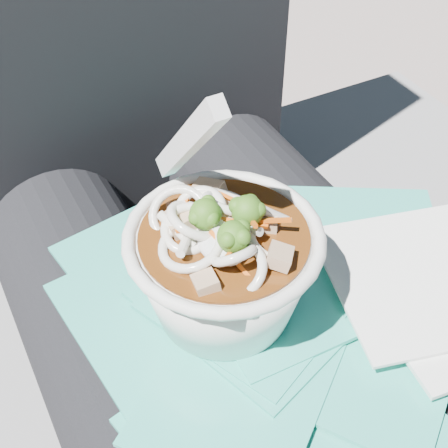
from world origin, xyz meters
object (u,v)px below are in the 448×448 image
lap (252,353)px  udon_bowl (223,261)px  stone_ledge (189,394)px  plastic_bag (264,317)px  person_body (202,260)px

lap → udon_bowl: size_ratio=2.62×
stone_ledge → lap: 0.33m
udon_bowl → plastic_bag: bearing=-33.9°
plastic_bag → stone_ledge: bearing=88.3°
person_body → stone_ledge: bearing=90.0°
plastic_bag → person_body: bearing=87.5°
stone_ledge → udon_bowl: (-0.03, -0.15, 0.43)m
lap → stone_ledge: bearing=90.0°
udon_bowl → lap: bearing=9.2°
person_body → lap: bearing=-90.0°
lap → udon_bowl: bearing=-170.8°
lap → person_body: size_ratio=0.49×
stone_ledge → lap: (0.00, -0.15, 0.29)m
lap → person_body: person_body is taller
stone_ledge → plastic_bag: (-0.01, -0.17, 0.37)m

